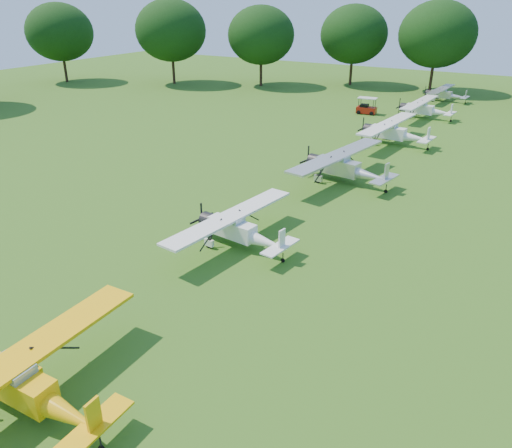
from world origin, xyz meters
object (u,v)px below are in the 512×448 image
at_px(aircraft_2, 25,385).
at_px(aircraft_5, 394,131).
at_px(aircraft_3, 238,228).
at_px(aircraft_4, 344,166).
at_px(aircraft_6, 424,108).
at_px(golf_cart, 366,108).
at_px(aircraft_7, 445,93).

distance_m(aircraft_2, aircraft_5, 40.66).
relative_size(aircraft_3, aircraft_4, 0.86).
xyz_separation_m(aircraft_2, aircraft_5, (0.86, 40.65, 0.05)).
height_order(aircraft_4, aircraft_6, aircraft_4).
bearing_deg(golf_cart, aircraft_2, -89.01).
bearing_deg(aircraft_2, golf_cart, 95.29).
bearing_deg(aircraft_7, golf_cart, -112.62).
relative_size(aircraft_3, aircraft_7, 1.09).
height_order(aircraft_6, aircraft_7, aircraft_6).
height_order(aircraft_5, golf_cart, aircraft_5).
bearing_deg(golf_cart, aircraft_3, -87.35).
bearing_deg(aircraft_2, aircraft_5, 87.59).
bearing_deg(aircraft_5, aircraft_2, -85.67).
relative_size(aircraft_3, aircraft_6, 0.98).
relative_size(aircraft_7, golf_cart, 3.83).
bearing_deg(golf_cart, aircraft_5, -65.69).
relative_size(aircraft_2, aircraft_4, 0.92).
xyz_separation_m(aircraft_4, aircraft_7, (-0.06, 37.60, -0.28)).
xyz_separation_m(aircraft_3, aircraft_4, (1.23, 13.43, 0.19)).
bearing_deg(aircraft_4, aircraft_6, 99.50).
xyz_separation_m(aircraft_5, aircraft_6, (-0.18, 13.08, -0.10)).
relative_size(aircraft_3, aircraft_5, 0.90).
bearing_deg(aircraft_3, aircraft_6, 95.43).
bearing_deg(aircraft_7, aircraft_3, -86.85).
xyz_separation_m(aircraft_6, aircraft_7, (-0.04, 11.83, -0.13)).
relative_size(aircraft_4, golf_cart, 4.84).
bearing_deg(aircraft_4, aircraft_7, 99.54).
distance_m(aircraft_6, aircraft_7, 11.83).
relative_size(aircraft_3, golf_cart, 4.17).
bearing_deg(aircraft_7, aircraft_6, -85.35).
relative_size(aircraft_2, aircraft_7, 1.16).
bearing_deg(aircraft_3, aircraft_7, 95.89).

